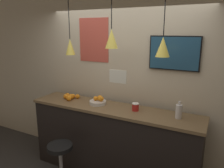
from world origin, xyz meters
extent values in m
cube|color=beige|center=(0.00, 0.93, 1.45)|extent=(8.00, 0.06, 2.90)
cube|color=black|center=(0.00, 0.54, 0.53)|extent=(2.54, 0.50, 1.06)
cube|color=brown|center=(0.00, 0.54, 1.08)|extent=(2.58, 0.54, 0.04)
cylinder|color=#B7B7BC|center=(-0.53, -0.01, 0.29)|extent=(0.05, 0.05, 0.55)
cylinder|color=black|center=(-0.53, -0.01, 0.60)|extent=(0.35, 0.35, 0.06)
cylinder|color=beige|center=(-0.26, 0.58, 1.12)|extent=(0.25, 0.25, 0.05)
sphere|color=orange|center=(-0.20, 0.58, 1.19)|extent=(0.08, 0.08, 0.08)
sphere|color=orange|center=(-0.24, 0.59, 1.19)|extent=(0.08, 0.08, 0.08)
sphere|color=orange|center=(-0.29, 0.57, 1.18)|extent=(0.07, 0.07, 0.07)
sphere|color=orange|center=(-0.77, 0.59, 1.14)|extent=(0.09, 0.09, 0.09)
sphere|color=orange|center=(-0.78, 0.56, 1.13)|extent=(0.07, 0.07, 0.07)
sphere|color=orange|center=(-0.78, 0.56, 1.14)|extent=(0.08, 0.08, 0.08)
sphere|color=orange|center=(-0.77, 0.63, 1.14)|extent=(0.08, 0.08, 0.08)
sphere|color=orange|center=(-0.70, 0.66, 1.13)|extent=(0.07, 0.07, 0.07)
sphere|color=orange|center=(-0.86, 0.58, 1.14)|extent=(0.08, 0.08, 0.08)
sphere|color=orange|center=(-0.88, 0.63, 1.14)|extent=(0.08, 0.08, 0.08)
sphere|color=orange|center=(-0.85, 0.55, 1.14)|extent=(0.08, 0.08, 0.08)
sphere|color=orange|center=(-0.75, 0.50, 1.14)|extent=(0.08, 0.08, 0.08)
cylinder|color=silver|center=(0.94, 0.58, 1.19)|extent=(0.08, 0.08, 0.18)
cylinder|color=silver|center=(0.94, 0.58, 1.30)|extent=(0.04, 0.04, 0.05)
cylinder|color=red|center=(0.35, 0.58, 1.15)|extent=(0.09, 0.09, 0.10)
cylinder|color=white|center=(0.35, 0.58, 1.20)|extent=(0.09, 0.09, 0.01)
cylinder|color=black|center=(-0.70, 0.53, 2.43)|extent=(0.01, 0.01, 0.74)
cone|color=#EAD14C|center=(-0.70, 0.53, 1.94)|extent=(0.14, 0.14, 0.24)
sphere|color=#F9EFCC|center=(-0.70, 0.53, 1.85)|extent=(0.04, 0.04, 0.04)
cylinder|color=black|center=(0.00, 0.53, 2.50)|extent=(0.01, 0.01, 0.60)
cone|color=#EAD14C|center=(0.00, 0.53, 2.08)|extent=(0.17, 0.17, 0.25)
sphere|color=#F9EFCC|center=(0.00, 0.53, 1.97)|extent=(0.04, 0.04, 0.04)
cylinder|color=black|center=(0.70, 0.53, 2.46)|extent=(0.01, 0.01, 0.69)
cone|color=#EAD14C|center=(0.70, 0.53, 1.99)|extent=(0.17, 0.17, 0.24)
sphere|color=#F9EFCC|center=(0.70, 0.53, 1.89)|extent=(0.04, 0.04, 0.04)
cube|color=black|center=(0.77, 0.88, 1.89)|extent=(0.67, 0.04, 0.46)
cube|color=navy|center=(0.77, 0.86, 1.89)|extent=(0.64, 0.01, 0.43)
cube|color=white|center=(0.18, 0.35, 1.61)|extent=(0.24, 0.01, 0.17)
cube|color=#C64C3D|center=(-0.51, 0.89, 2.03)|extent=(0.53, 0.01, 0.68)
camera|label=1|loc=(1.38, -2.12, 2.19)|focal=35.00mm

